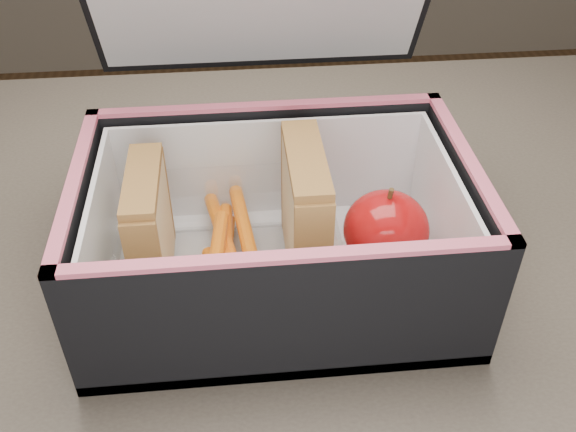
% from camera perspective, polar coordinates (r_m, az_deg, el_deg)
% --- Properties ---
extents(kitchen_table, '(1.20, 0.80, 0.75)m').
position_cam_1_polar(kitchen_table, '(0.62, 1.02, -11.11)').
color(kitchen_table, brown).
rests_on(kitchen_table, ground).
extents(lunch_bag, '(0.30, 0.29, 0.29)m').
position_cam_1_polar(lunch_bag, '(0.51, -1.06, -0.32)').
color(lunch_bag, black).
rests_on(lunch_bag, kitchen_table).
extents(plastic_tub, '(0.16, 0.12, 0.07)m').
position_cam_1_polar(plastic_tub, '(0.52, -5.22, -2.29)').
color(plastic_tub, white).
rests_on(plastic_tub, lunch_bag).
extents(sandwich_left, '(0.03, 0.09, 0.10)m').
position_cam_1_polar(sandwich_left, '(0.51, -12.16, -1.10)').
color(sandwich_left, beige).
rests_on(sandwich_left, plastic_tub).
extents(sandwich_right, '(0.03, 0.10, 0.11)m').
position_cam_1_polar(sandwich_right, '(0.51, 1.52, 0.21)').
color(sandwich_right, beige).
rests_on(sandwich_right, plastic_tub).
extents(carrot_sticks, '(0.05, 0.16, 0.03)m').
position_cam_1_polar(carrot_sticks, '(0.53, -5.63, -2.98)').
color(carrot_sticks, '#E36700').
rests_on(carrot_sticks, plastic_tub).
extents(paper_napkin, '(0.10, 0.10, 0.01)m').
position_cam_1_polar(paper_napkin, '(0.55, 8.70, -4.20)').
color(paper_napkin, white).
rests_on(paper_napkin, lunch_bag).
extents(red_apple, '(0.08, 0.08, 0.07)m').
position_cam_1_polar(red_apple, '(0.52, 8.71, -1.22)').
color(red_apple, '#9C0A09').
rests_on(red_apple, paper_napkin).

